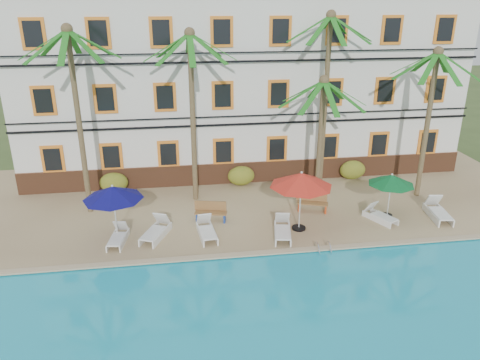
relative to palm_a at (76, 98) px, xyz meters
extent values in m
plane|color=#384C23|center=(8.42, -4.31, -5.86)|extent=(100.00, 100.00, 0.00)
cube|color=tan|center=(8.42, 0.69, -5.73)|extent=(30.00, 12.00, 0.25)
cube|color=tan|center=(8.42, -5.21, -5.58)|extent=(30.00, 0.35, 0.06)
cube|color=silver|center=(8.42, 5.69, -0.61)|extent=(25.00, 6.00, 10.00)
cube|color=brown|center=(8.42, 2.63, -5.01)|extent=(25.00, 0.12, 1.20)
cube|color=orange|center=(-2.08, 2.64, -3.71)|extent=(1.15, 0.10, 1.50)
cube|color=black|center=(-2.08, 2.59, -3.71)|extent=(0.85, 0.04, 1.20)
cube|color=orange|center=(0.92, 2.64, -3.71)|extent=(1.15, 0.10, 1.50)
cube|color=black|center=(0.92, 2.59, -3.71)|extent=(0.85, 0.04, 1.20)
cube|color=orange|center=(3.92, 2.64, -3.71)|extent=(1.15, 0.10, 1.50)
cube|color=black|center=(3.92, 2.59, -3.71)|extent=(0.85, 0.04, 1.20)
cube|color=orange|center=(6.92, 2.64, -3.71)|extent=(1.15, 0.10, 1.50)
cube|color=black|center=(6.92, 2.59, -3.71)|extent=(0.85, 0.04, 1.20)
cube|color=orange|center=(9.92, 2.64, -3.71)|extent=(1.15, 0.10, 1.50)
cube|color=black|center=(9.92, 2.59, -3.71)|extent=(0.85, 0.04, 1.20)
cube|color=orange|center=(12.92, 2.64, -3.71)|extent=(1.15, 0.10, 1.50)
cube|color=black|center=(12.92, 2.59, -3.71)|extent=(0.85, 0.04, 1.20)
cube|color=orange|center=(15.92, 2.64, -3.71)|extent=(1.15, 0.10, 1.50)
cube|color=black|center=(15.92, 2.59, -3.71)|extent=(0.85, 0.04, 1.20)
cube|color=orange|center=(18.92, 2.64, -3.71)|extent=(1.15, 0.10, 1.50)
cube|color=black|center=(18.92, 2.59, -3.71)|extent=(0.85, 0.04, 1.20)
cube|color=orange|center=(-2.08, 2.64, -0.61)|extent=(1.15, 0.10, 1.50)
cube|color=black|center=(-2.08, 2.59, -0.61)|extent=(0.85, 0.04, 1.20)
cube|color=orange|center=(0.92, 2.64, -0.61)|extent=(1.15, 0.10, 1.50)
cube|color=black|center=(0.92, 2.59, -0.61)|extent=(0.85, 0.04, 1.20)
cube|color=orange|center=(3.92, 2.64, -0.61)|extent=(1.15, 0.10, 1.50)
cube|color=black|center=(3.92, 2.59, -0.61)|extent=(0.85, 0.04, 1.20)
cube|color=orange|center=(6.92, 2.64, -0.61)|extent=(1.15, 0.10, 1.50)
cube|color=black|center=(6.92, 2.59, -0.61)|extent=(0.85, 0.04, 1.20)
cube|color=orange|center=(9.92, 2.64, -0.61)|extent=(1.15, 0.10, 1.50)
cube|color=black|center=(9.92, 2.59, -0.61)|extent=(0.85, 0.04, 1.20)
cube|color=orange|center=(12.92, 2.64, -0.61)|extent=(1.15, 0.10, 1.50)
cube|color=black|center=(12.92, 2.59, -0.61)|extent=(0.85, 0.04, 1.20)
cube|color=orange|center=(15.92, 2.64, -0.61)|extent=(1.15, 0.10, 1.50)
cube|color=black|center=(15.92, 2.59, -0.61)|extent=(0.85, 0.04, 1.20)
cube|color=orange|center=(18.92, 2.64, -0.61)|extent=(1.15, 0.10, 1.50)
cube|color=black|center=(18.92, 2.59, -0.61)|extent=(0.85, 0.04, 1.20)
cube|color=orange|center=(-2.08, 2.64, 2.59)|extent=(1.15, 0.10, 1.50)
cube|color=black|center=(-2.08, 2.59, 2.59)|extent=(0.85, 0.04, 1.20)
cube|color=orange|center=(0.92, 2.64, 2.59)|extent=(1.15, 0.10, 1.50)
cube|color=black|center=(0.92, 2.59, 2.59)|extent=(0.85, 0.04, 1.20)
cube|color=orange|center=(3.92, 2.64, 2.59)|extent=(1.15, 0.10, 1.50)
cube|color=black|center=(3.92, 2.59, 2.59)|extent=(0.85, 0.04, 1.20)
cube|color=orange|center=(6.92, 2.64, 2.59)|extent=(1.15, 0.10, 1.50)
cube|color=black|center=(6.92, 2.59, 2.59)|extent=(0.85, 0.04, 1.20)
cube|color=orange|center=(9.92, 2.64, 2.59)|extent=(1.15, 0.10, 1.50)
cube|color=black|center=(9.92, 2.59, 2.59)|extent=(0.85, 0.04, 1.20)
cube|color=orange|center=(12.92, 2.64, 2.59)|extent=(1.15, 0.10, 1.50)
cube|color=black|center=(12.92, 2.59, 2.59)|extent=(0.85, 0.04, 1.20)
cube|color=orange|center=(15.92, 2.64, 2.59)|extent=(1.15, 0.10, 1.50)
cube|color=black|center=(15.92, 2.59, 2.59)|extent=(0.85, 0.04, 1.20)
cube|color=orange|center=(18.92, 2.64, 2.59)|extent=(1.15, 0.10, 1.50)
cube|color=black|center=(18.92, 2.59, 2.59)|extent=(0.85, 0.04, 1.20)
cube|color=black|center=(8.42, 2.49, -2.16)|extent=(25.00, 0.08, 0.10)
cube|color=black|center=(8.42, 2.49, -1.71)|extent=(25.00, 0.08, 0.06)
cube|color=black|center=(8.42, 2.49, 1.14)|extent=(25.00, 0.08, 0.10)
cube|color=black|center=(8.42, 2.49, 1.59)|extent=(25.00, 0.08, 0.06)
cylinder|color=brown|center=(0.00, 0.00, -1.32)|extent=(0.26, 0.26, 8.58)
sphere|color=brown|center=(0.00, 0.00, 2.97)|extent=(0.50, 0.50, 0.50)
cube|color=#196718|center=(0.00, 1.08, 2.34)|extent=(0.28, 2.18, 1.28)
cube|color=#196718|center=(-0.76, 0.76, 2.34)|extent=(1.74, 1.74, 1.28)
cube|color=#196718|center=(-1.08, 0.00, 2.34)|extent=(2.18, 0.28, 1.28)
cube|color=#196718|center=(-0.76, -0.76, 2.34)|extent=(1.74, 1.74, 1.28)
cube|color=#196718|center=(0.00, -1.08, 2.34)|extent=(0.28, 2.18, 1.28)
cube|color=#196718|center=(0.76, -0.76, 2.34)|extent=(1.74, 1.74, 1.28)
cube|color=#196718|center=(1.08, 0.00, 2.34)|extent=(2.18, 0.28, 1.28)
cube|color=#196718|center=(0.76, 0.76, 2.34)|extent=(1.74, 1.74, 1.28)
cylinder|color=brown|center=(5.23, 0.72, -1.45)|extent=(0.26, 0.26, 8.31)
sphere|color=brown|center=(5.23, 0.72, 2.71)|extent=(0.50, 0.50, 0.50)
cube|color=#196718|center=(5.23, 1.80, 2.08)|extent=(0.28, 2.18, 1.28)
cube|color=#196718|center=(4.46, 1.49, 2.08)|extent=(1.74, 1.74, 1.28)
cube|color=#196718|center=(4.15, 0.72, 2.08)|extent=(2.18, 0.28, 1.28)
cube|color=#196718|center=(4.46, -0.04, 2.08)|extent=(1.74, 1.74, 1.28)
cube|color=#196718|center=(5.23, -0.36, 2.08)|extent=(0.28, 2.18, 1.28)
cube|color=#196718|center=(5.99, -0.04, 2.08)|extent=(1.74, 1.74, 1.28)
cube|color=#196718|center=(6.31, 0.72, 2.08)|extent=(2.18, 0.28, 1.28)
cube|color=#196718|center=(5.99, 1.49, 2.08)|extent=(1.74, 1.74, 1.28)
cylinder|color=brown|center=(11.42, -0.31, -2.52)|extent=(0.26, 0.26, 6.18)
sphere|color=brown|center=(11.42, -0.31, 0.58)|extent=(0.50, 0.50, 0.50)
cube|color=#196718|center=(11.42, 0.77, -0.05)|extent=(0.28, 2.18, 1.28)
cube|color=#196718|center=(10.65, 0.45, -0.05)|extent=(1.74, 1.74, 1.28)
cube|color=#196718|center=(10.34, -0.31, -0.05)|extent=(2.18, 0.28, 1.28)
cube|color=#196718|center=(10.65, -1.08, -0.05)|extent=(1.74, 1.74, 1.28)
cube|color=#196718|center=(11.42, -1.39, -0.05)|extent=(0.28, 2.18, 1.28)
cube|color=#196718|center=(12.18, -1.08, -0.05)|extent=(1.74, 1.74, 1.28)
cube|color=#196718|center=(12.50, -0.31, -0.05)|extent=(2.18, 0.28, 1.28)
cube|color=#196718|center=(12.18, 0.45, -0.05)|extent=(1.74, 1.74, 1.28)
cylinder|color=brown|center=(12.15, 1.47, -1.10)|extent=(0.26, 0.26, 9.01)
sphere|color=brown|center=(12.15, 1.47, 3.41)|extent=(0.50, 0.50, 0.50)
cube|color=#196718|center=(12.15, 2.55, 2.78)|extent=(0.28, 2.18, 1.28)
cube|color=#196718|center=(11.38, 2.24, 2.78)|extent=(1.74, 1.74, 1.28)
cube|color=#196718|center=(11.07, 1.47, 2.78)|extent=(2.18, 0.28, 1.28)
cube|color=#196718|center=(11.38, 0.71, 2.78)|extent=(1.74, 1.74, 1.28)
cube|color=#196718|center=(12.15, 0.39, 2.78)|extent=(0.28, 2.18, 1.28)
cube|color=#196718|center=(12.91, 0.71, 2.78)|extent=(1.74, 1.74, 1.28)
cube|color=#196718|center=(13.23, 1.47, 2.78)|extent=(2.18, 0.28, 1.28)
cube|color=#196718|center=(12.91, 2.24, 2.78)|extent=(1.74, 1.74, 1.28)
cylinder|color=brown|center=(16.90, -0.46, -1.90)|extent=(0.26, 0.26, 7.42)
sphere|color=brown|center=(16.90, -0.46, 1.81)|extent=(0.50, 0.50, 0.50)
cube|color=#196718|center=(16.90, 0.62, 1.19)|extent=(0.28, 2.18, 1.28)
cube|color=#196718|center=(16.13, 0.30, 1.19)|extent=(1.74, 1.74, 1.28)
cube|color=#196718|center=(15.82, -0.46, 1.19)|extent=(2.18, 0.28, 1.28)
cube|color=#196718|center=(16.13, -1.23, 1.19)|extent=(1.74, 1.74, 1.28)
cube|color=#196718|center=(16.90, -1.54, 1.19)|extent=(0.28, 2.18, 1.28)
cube|color=#196718|center=(17.66, -1.23, 1.19)|extent=(1.74, 1.74, 1.28)
cube|color=#196718|center=(17.98, -0.46, 1.19)|extent=(2.18, 0.28, 1.28)
cube|color=#196718|center=(17.66, 0.30, 1.19)|extent=(1.74, 1.74, 1.28)
ellipsoid|color=#205016|center=(0.94, 2.29, -5.06)|extent=(1.50, 0.90, 1.10)
ellipsoid|color=#205016|center=(7.85, 2.29, -5.06)|extent=(1.50, 0.90, 1.10)
ellipsoid|color=#205016|center=(14.34, 2.29, -5.06)|extent=(1.50, 0.90, 1.10)
cylinder|color=black|center=(1.60, -3.08, -5.57)|extent=(0.57, 0.57, 0.08)
cylinder|color=silver|center=(1.60, -3.08, -4.38)|extent=(0.06, 0.06, 2.46)
cone|color=#0C0A57|center=(1.60, -3.08, -3.40)|extent=(2.56, 2.56, 0.56)
sphere|color=silver|center=(1.60, -3.08, -3.10)|extent=(0.10, 0.10, 0.10)
cylinder|color=black|center=(9.68, -3.31, -5.56)|extent=(0.63, 0.63, 0.09)
cylinder|color=silver|center=(9.68, -3.31, -4.26)|extent=(0.06, 0.06, 2.70)
cone|color=red|center=(9.68, -3.31, -3.19)|extent=(2.81, 2.81, 0.62)
sphere|color=silver|center=(9.68, -3.31, -2.85)|extent=(0.10, 0.10, 0.10)
cylinder|color=black|center=(14.24, -2.61, -5.57)|extent=(0.49, 0.49, 0.07)
cylinder|color=silver|center=(14.24, -2.61, -4.56)|extent=(0.06, 0.06, 2.09)
cone|color=#095626|center=(14.24, -2.61, -3.73)|extent=(2.18, 2.18, 0.48)
sphere|color=silver|center=(14.24, -2.61, -3.47)|extent=(0.10, 0.10, 0.10)
cube|color=silver|center=(1.62, -3.65, -5.31)|extent=(0.74, 1.28, 0.06)
cube|color=silver|center=(1.75, -2.83, -5.10)|extent=(0.62, 0.53, 0.60)
cube|color=silver|center=(1.38, -3.38, -5.47)|extent=(0.32, 1.71, 0.28)
cube|color=silver|center=(1.94, -3.47, -5.47)|extent=(0.32, 1.71, 0.28)
cube|color=silver|center=(3.14, -3.42, -5.26)|extent=(1.15, 1.53, 0.06)
cube|color=silver|center=(3.53, -2.53, -5.02)|extent=(0.79, 0.73, 0.69)
cube|color=silver|center=(2.96, -3.04, -5.45)|extent=(0.86, 1.84, 0.32)
cube|color=silver|center=(3.54, -3.30, -5.45)|extent=(0.86, 1.84, 0.32)
cube|color=silver|center=(5.50, -3.67, -5.28)|extent=(0.74, 1.38, 0.06)
cube|color=silver|center=(5.41, -2.76, -5.05)|extent=(0.66, 0.55, 0.66)
cube|color=silver|center=(5.17, -3.45, -5.45)|extent=(0.26, 1.88, 0.30)
cube|color=silver|center=(5.78, -3.39, -5.45)|extent=(0.26, 1.88, 0.30)
cube|color=silver|center=(8.73, -4.15, -5.27)|extent=(0.89, 1.47, 0.06)
cube|color=silver|center=(8.91, -3.22, -5.03)|extent=(0.72, 0.62, 0.68)
cube|color=silver|center=(8.47, -3.83, -5.45)|extent=(0.45, 1.92, 0.32)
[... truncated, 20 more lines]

